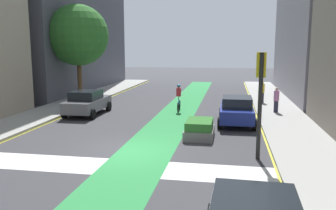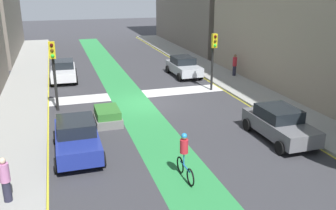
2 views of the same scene
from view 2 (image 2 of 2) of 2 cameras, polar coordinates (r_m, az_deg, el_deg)
ground_plane at (r=23.18m, az=-3.43°, el=0.33°), size 120.00×120.00×0.00m
bike_lane_paint at (r=23.01m, az=-5.50°, el=0.14°), size 2.40×60.00×0.01m
crosswalk_band at (r=25.04m, az=-4.54°, el=1.69°), size 12.00×1.80×0.01m
sidewalk_left at (r=25.90m, az=12.89°, el=2.01°), size 3.00×60.00×0.15m
curb_stripe_left at (r=25.22m, az=9.92°, el=1.59°), size 0.16×60.00×0.01m
sidewalk_right at (r=22.69m, az=-22.15°, el=-1.26°), size 3.00×60.00×0.15m
curb_stripe_right at (r=22.61m, az=-18.36°, el=-1.08°), size 0.16×60.00×0.01m
traffic_signal_near_right at (r=21.88m, az=-17.55°, el=6.28°), size 0.35×0.52×4.14m
traffic_signal_near_left at (r=25.47m, az=7.14°, el=8.40°), size 0.35×0.52×4.01m
car_white_right_near at (r=29.57m, az=-16.09°, el=5.22°), size 2.14×4.26×1.57m
car_silver_left_near at (r=29.90m, az=2.46°, el=6.07°), size 2.06×4.22×1.57m
car_blue_right_far at (r=16.51m, az=-14.10°, el=-4.92°), size 2.02×4.20×1.57m
car_grey_left_far at (r=18.35m, az=17.07°, el=-2.80°), size 2.03×4.20×1.57m
cyclist_in_lane at (r=14.05m, az=2.61°, el=-7.86°), size 0.32×1.73×1.86m
pedestrian_sidewalk_left_a at (r=29.85m, az=10.41°, el=6.22°), size 0.34×0.34×1.72m
pedestrian_sidewalk_right_b at (r=13.56m, az=-24.17°, el=-10.60°), size 0.34×0.34×1.63m
median_planter at (r=19.92m, az=-9.46°, el=-1.75°), size 1.37×2.10×0.85m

